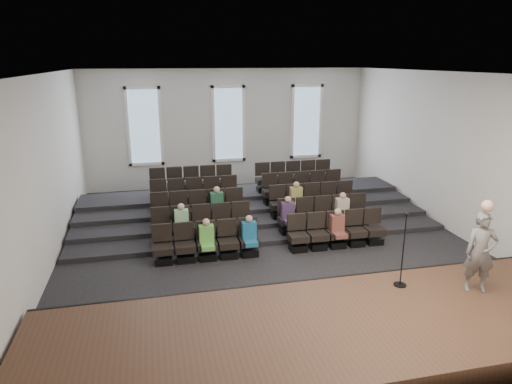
# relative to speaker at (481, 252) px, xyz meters

# --- Properties ---
(ground) EXTENTS (14.00, 14.00, 0.00)m
(ground) POSITION_rel_speaker_xyz_m (-3.49, 4.60, -1.39)
(ground) COLOR black
(ground) RESTS_ON ground
(ceiling) EXTENTS (12.00, 14.00, 0.02)m
(ceiling) POSITION_rel_speaker_xyz_m (-3.49, 4.60, 3.62)
(ceiling) COLOR white
(ceiling) RESTS_ON ground
(wall_back) EXTENTS (12.00, 0.04, 5.00)m
(wall_back) POSITION_rel_speaker_xyz_m (-3.49, 11.62, 1.11)
(wall_back) COLOR silver
(wall_back) RESTS_ON ground
(wall_front) EXTENTS (12.00, 0.04, 5.00)m
(wall_front) POSITION_rel_speaker_xyz_m (-3.49, -2.42, 1.11)
(wall_front) COLOR silver
(wall_front) RESTS_ON ground
(wall_left) EXTENTS (0.04, 14.00, 5.00)m
(wall_left) POSITION_rel_speaker_xyz_m (-9.51, 4.60, 1.11)
(wall_left) COLOR silver
(wall_left) RESTS_ON ground
(wall_right) EXTENTS (0.04, 14.00, 5.00)m
(wall_right) POSITION_rel_speaker_xyz_m (2.53, 4.60, 1.11)
(wall_right) COLOR silver
(wall_right) RESTS_ON ground
(stage) EXTENTS (11.80, 3.60, 0.50)m
(stage) POSITION_rel_speaker_xyz_m (-3.49, -0.50, -1.14)
(stage) COLOR #442C1D
(stage) RESTS_ON ground
(stage_lip) EXTENTS (11.80, 0.06, 0.52)m
(stage_lip) POSITION_rel_speaker_xyz_m (-3.49, 1.27, -1.14)
(stage_lip) COLOR black
(stage_lip) RESTS_ON ground
(risers) EXTENTS (11.80, 4.80, 0.60)m
(risers) POSITION_rel_speaker_xyz_m (-3.49, 7.77, -1.20)
(risers) COLOR black
(risers) RESTS_ON ground
(seating_rows) EXTENTS (6.80, 4.70, 1.67)m
(seating_rows) POSITION_rel_speaker_xyz_m (-3.49, 6.14, -0.71)
(seating_rows) COLOR black
(seating_rows) RESTS_ON ground
(windows) EXTENTS (8.44, 0.10, 3.24)m
(windows) POSITION_rel_speaker_xyz_m (-3.49, 11.55, 1.31)
(windows) COLOR white
(windows) RESTS_ON wall_back
(audience) EXTENTS (5.45, 2.64, 1.10)m
(audience) POSITION_rel_speaker_xyz_m (-3.49, 4.92, -0.58)
(audience) COLOR #5CAE45
(audience) RESTS_ON seating_rows
(speaker) EXTENTS (0.76, 0.63, 1.78)m
(speaker) POSITION_rel_speaker_xyz_m (0.00, 0.00, 0.00)
(speaker) COLOR #5C5957
(speaker) RESTS_ON stage
(mic_stand) EXTENTS (0.29, 0.29, 1.72)m
(mic_stand) POSITION_rel_speaker_xyz_m (-1.50, 0.56, -0.38)
(mic_stand) COLOR black
(mic_stand) RESTS_ON stage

